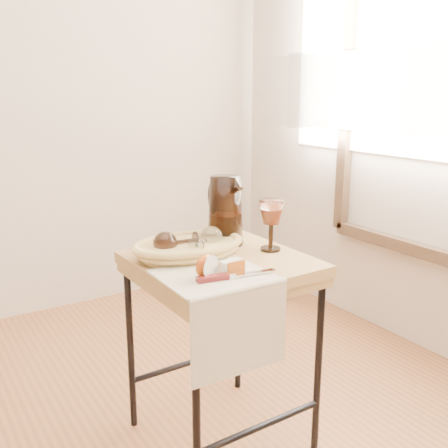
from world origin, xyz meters
TOP-DOWN VIEW (x-y plane):
  - curtain at (1.74, 0.35)m, footprint 0.02×1.00m
  - side_table at (0.62, 0.32)m, footprint 0.53×0.53m
  - tea_towel at (0.51, 0.19)m, footprint 0.32×0.29m
  - bread_basket at (0.54, 0.39)m, footprint 0.35×0.25m
  - goblet_lying_a at (0.51, 0.41)m, footprint 0.14×0.10m
  - goblet_lying_b at (0.59, 0.37)m, footprint 0.15×0.13m
  - pitcher at (0.72, 0.45)m, footprint 0.21×0.28m
  - wine_goblet at (0.81, 0.31)m, footprint 0.09×0.09m
  - apple_half at (0.48, 0.18)m, footprint 0.08×0.07m
  - apple_wedge at (0.56, 0.17)m, footprint 0.06×0.04m
  - table_knife at (0.55, 0.13)m, footprint 0.24×0.06m

SIDE VIEW (x-z plane):
  - side_table at x=0.62m, z-range 0.00..0.67m
  - tea_towel at x=0.51m, z-range 0.67..0.68m
  - table_knife at x=0.55m, z-range 0.68..0.69m
  - bread_basket at x=0.54m, z-range 0.67..0.72m
  - apple_wedge at x=0.56m, z-range 0.68..0.72m
  - apple_half at x=0.48m, z-range 0.68..0.74m
  - goblet_lying_b at x=0.59m, z-range 0.68..0.76m
  - goblet_lying_a at x=0.51m, z-range 0.68..0.76m
  - wine_goblet at x=0.81m, z-range 0.67..0.85m
  - pitcher at x=0.72m, z-range 0.65..0.93m
  - curtain at x=1.74m, z-range 0.10..2.30m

